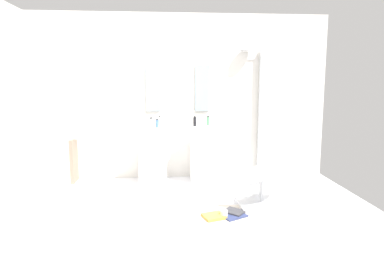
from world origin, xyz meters
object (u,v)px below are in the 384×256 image
magazine_charcoal (234,212)px  pedestal_sink_left (153,155)px  soap_bottle_black (195,121)px  soap_bottle_clear (151,122)px  magazine_ochre (214,216)px  coffee_mug (224,214)px  soap_bottle_green (208,121)px  soap_bottle_blue (157,124)px  soap_bottle_white (159,122)px  shower_column (262,111)px  magazine_navy (235,216)px  towel_rack (71,162)px  lounge_chair (261,179)px  pedestal_sink_right (204,154)px

magazine_charcoal → pedestal_sink_left: bearing=168.2°
soap_bottle_black → soap_bottle_clear: bearing=173.1°
magazine_ochre → coffee_mug: 0.12m
magazine_ochre → soap_bottle_green: soap_bottle_green is taller
coffee_mug → soap_bottle_blue: bearing=122.8°
pedestal_sink_left → soap_bottle_white: size_ratio=6.29×
shower_column → magazine_navy: 2.08m
magazine_navy → soap_bottle_green: soap_bottle_green is taller
soap_bottle_black → soap_bottle_white: 0.53m
pedestal_sink_left → magazine_charcoal: bearing=-50.6°
soap_bottle_white → towel_rack: bearing=-130.7°
lounge_chair → magazine_ochre: (-0.64, -0.34, -0.32)m
towel_rack → soap_bottle_black: bearing=36.7°
magazine_navy → soap_bottle_green: 1.70m
magazine_ochre → towel_rack: bearing=154.4°
lounge_chair → magazine_ochre: bearing=-152.2°
magazine_navy → soap_bottle_clear: bearing=97.4°
pedestal_sink_right → coffee_mug: 1.36m
pedestal_sink_right → soap_bottle_clear: 0.94m
shower_column → soap_bottle_clear: bearing=-173.3°
soap_bottle_black → soap_bottle_white: (-0.53, 0.01, 0.00)m
shower_column → soap_bottle_white: shower_column is taller
soap_bottle_black → coffee_mug: bearing=-80.3°
pedestal_sink_left → magazine_ochre: pedestal_sink_left is taller
lounge_chair → pedestal_sink_right: bearing=121.8°
magazine_ochre → soap_bottle_blue: (-0.67, 1.22, 0.91)m
coffee_mug → soap_bottle_white: 1.78m
towel_rack → pedestal_sink_left: bearing=51.3°
lounge_chair → coffee_mug: 0.68m
coffee_mug → pedestal_sink_left: bearing=123.4°
towel_rack → magazine_ochre: bearing=-7.6°
pedestal_sink_left → soap_bottle_white: 0.51m
lounge_chair → shower_column: bearing=74.3°
soap_bottle_blue → coffee_mug: bearing=-57.2°
magazine_ochre → pedestal_sink_right: bearing=70.5°
soap_bottle_blue → shower_column: bearing=13.4°
soap_bottle_white → pedestal_sink_right: bearing=-3.7°
pedestal_sink_left → soap_bottle_green: (0.84, 0.10, 0.49)m
lounge_chair → magazine_ochre: size_ratio=4.37×
pedestal_sink_left → magazine_charcoal: 1.62m
pedestal_sink_left → soap_bottle_clear: soap_bottle_clear is taller
soap_bottle_black → soap_bottle_white: bearing=178.6°
shower_column → soap_bottle_green: 0.93m
soap_bottle_white → soap_bottle_green: bearing=4.6°
shower_column → soap_bottle_white: size_ratio=13.13×
soap_bottle_white → soap_bottle_blue: 0.13m
magazine_navy → lounge_chair: bearing=12.7°
towel_rack → pedestal_sink_right: bearing=33.5°
pedestal_sink_left → magazine_charcoal: (0.99, -1.21, -0.43)m
pedestal_sink_left → soap_bottle_white: soap_bottle_white is taller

